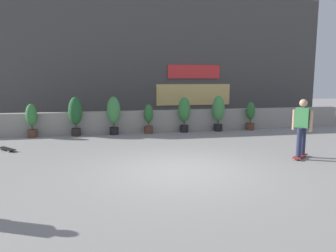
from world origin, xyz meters
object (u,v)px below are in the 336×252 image
at_px(potted_plant_0, 32,119).
at_px(potted_plant_1, 75,113).
at_px(potted_plant_2, 114,112).
at_px(potted_plant_5, 218,111).
at_px(skateboard_near_camera, 7,149).
at_px(potted_plant_3, 149,118).
at_px(skater_far_left, 302,126).
at_px(potted_plant_6, 250,115).
at_px(potted_plant_4, 184,112).

relative_size(potted_plant_0, potted_plant_1, 0.84).
height_order(potted_plant_0, potted_plant_1, potted_plant_1).
relative_size(potted_plant_2, potted_plant_5, 1.01).
relative_size(potted_plant_0, skateboard_near_camera, 1.77).
bearing_deg(potted_plant_2, potted_plant_3, 0.00).
bearing_deg(skateboard_near_camera, skater_far_left, -17.71).
xyz_separation_m(potted_plant_2, potted_plant_5, (4.45, 0.00, -0.01)).
height_order(potted_plant_0, skateboard_near_camera, potted_plant_0).
bearing_deg(skater_far_left, skateboard_near_camera, 162.29).
relative_size(potted_plant_6, skater_far_left, 0.73).
distance_m(potted_plant_3, skater_far_left, 6.24).
height_order(potted_plant_2, potted_plant_4, potted_plant_2).
bearing_deg(potted_plant_2, skateboard_near_camera, -146.09).
relative_size(skater_far_left, skateboard_near_camera, 2.31).
distance_m(potted_plant_2, potted_plant_6, 5.94).
distance_m(potted_plant_3, potted_plant_4, 1.53).
xyz_separation_m(potted_plant_1, potted_plant_2, (1.49, 0.00, -0.00)).
bearing_deg(potted_plant_5, potted_plant_2, 180.00).
distance_m(potted_plant_3, potted_plant_5, 3.04).
height_order(potted_plant_0, potted_plant_3, potted_plant_0).
xyz_separation_m(potted_plant_3, skater_far_left, (3.67, -5.04, 0.30)).
xyz_separation_m(potted_plant_2, skater_far_left, (5.09, -5.04, 0.04)).
bearing_deg(potted_plant_1, potted_plant_2, 0.00).
xyz_separation_m(potted_plant_3, potted_plant_6, (4.52, 0.00, 0.03)).
bearing_deg(skater_far_left, potted_plant_1, 142.52).
bearing_deg(skater_far_left, potted_plant_4, 113.14).
bearing_deg(potted_plant_5, potted_plant_6, 0.00).
bearing_deg(skater_far_left, potted_plant_5, 97.23).
xyz_separation_m(potted_plant_1, potted_plant_3, (2.90, 0.00, -0.26)).
relative_size(potted_plant_1, potted_plant_5, 1.01).
height_order(potted_plant_6, skateboard_near_camera, potted_plant_6).
distance_m(potted_plant_6, skater_far_left, 5.12).
bearing_deg(potted_plant_2, potted_plant_4, 0.00).
relative_size(potted_plant_5, skater_far_left, 0.90).
height_order(potted_plant_3, potted_plant_6, potted_plant_6).
bearing_deg(potted_plant_3, potted_plant_4, 0.00).
xyz_separation_m(potted_plant_1, potted_plant_5, (5.94, 0.00, -0.01)).
height_order(potted_plant_4, skater_far_left, skater_far_left).
height_order(potted_plant_0, potted_plant_6, potted_plant_0).
height_order(potted_plant_5, skater_far_left, skater_far_left).
bearing_deg(potted_plant_3, potted_plant_5, -0.00).
bearing_deg(skateboard_near_camera, potted_plant_0, 82.15).
xyz_separation_m(potted_plant_0, potted_plant_4, (6.06, 0.00, 0.14)).
xyz_separation_m(potted_plant_6, skateboard_near_camera, (-9.39, -2.32, -0.61)).
bearing_deg(potted_plant_4, skater_far_left, -66.86).
height_order(potted_plant_2, skater_far_left, skater_far_left).
xyz_separation_m(potted_plant_0, skateboard_near_camera, (-0.32, -2.32, -0.66)).
xyz_separation_m(potted_plant_2, potted_plant_4, (2.93, 0.00, -0.04)).
height_order(potted_plant_1, skateboard_near_camera, potted_plant_1).
bearing_deg(potted_plant_0, potted_plant_6, 0.00).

